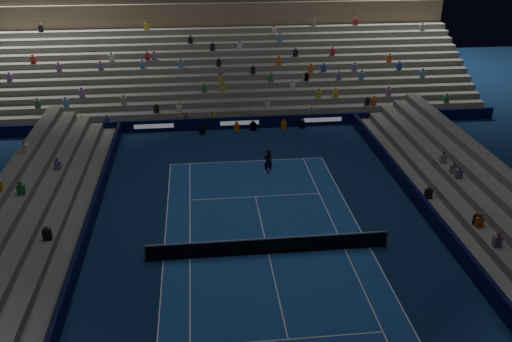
{
  "coord_description": "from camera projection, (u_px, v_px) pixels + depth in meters",
  "views": [
    {
      "loc": [
        -3.28,
        -23.81,
        16.29
      ],
      "look_at": [
        0.0,
        6.0,
        2.0
      ],
      "focal_mm": 38.25,
      "sensor_mm": 36.0,
      "label": 1
    }
  ],
  "objects": [
    {
      "name": "broadcast_camera",
      "position": [
        202.0,
        130.0,
        44.16
      ],
      "size": [
        0.51,
        0.94,
        0.61
      ],
      "color": "black",
      "rests_on": "ground"
    },
    {
      "name": "grandstand_east",
      "position": [
        509.0,
        225.0,
        29.61
      ],
      "size": [
        5.0,
        37.0,
        2.5
      ],
      "color": "slate",
      "rests_on": "ground"
    },
    {
      "name": "sponsor_barrier_east",
      "position": [
        446.0,
        235.0,
        29.44
      ],
      "size": [
        0.25,
        37.0,
        1.0
      ],
      "primitive_type": "cube",
      "color": "black",
      "rests_on": "ground"
    },
    {
      "name": "tennis_net",
      "position": [
        269.0,
        246.0,
        28.48
      ],
      "size": [
        12.9,
        0.1,
        1.1
      ],
      "color": "#B2B2B7",
      "rests_on": "ground"
    },
    {
      "name": "court_surface",
      "position": [
        268.0,
        254.0,
        28.7
      ],
      "size": [
        10.97,
        23.77,
        0.01
      ],
      "primitive_type": "cube",
      "color": "navy",
      "rests_on": "ground"
    },
    {
      "name": "ground",
      "position": [
        268.0,
        254.0,
        28.7
      ],
      "size": [
        90.0,
        90.0,
        0.0
      ],
      "primitive_type": "plane",
      "color": "#0B2044",
      "rests_on": "ground"
    },
    {
      "name": "grandstand_main",
      "position": [
        231.0,
        61.0,
        52.28
      ],
      "size": [
        44.0,
        15.2,
        11.2
      ],
      "color": "slate",
      "rests_on": "ground"
    },
    {
      "name": "tennis_player",
      "position": [
        268.0,
        161.0,
        37.26
      ],
      "size": [
        0.72,
        0.56,
        1.74
      ],
      "primitive_type": "imported",
      "rotation": [
        0.0,
        0.0,
        3.39
      ],
      "color": "black",
      "rests_on": "ground"
    },
    {
      "name": "grandstand_west",
      "position": [
        6.0,
        255.0,
        27.01
      ],
      "size": [
        5.0,
        37.0,
        2.5
      ],
      "color": "#60615C",
      "rests_on": "ground"
    },
    {
      "name": "sponsor_barrier_west",
      "position": [
        78.0,
        257.0,
        27.53
      ],
      "size": [
        0.25,
        37.0,
        1.0
      ],
      "primitive_type": "cube",
      "color": "black",
      "rests_on": "ground"
    },
    {
      "name": "sponsor_barrier_far",
      "position": [
        240.0,
        123.0,
        45.08
      ],
      "size": [
        44.0,
        0.25,
        1.0
      ],
      "primitive_type": "cube",
      "color": "black",
      "rests_on": "ground"
    }
  ]
}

